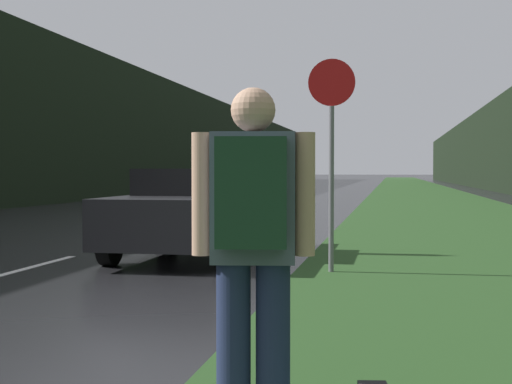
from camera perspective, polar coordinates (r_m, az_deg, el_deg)
name	(u,v)px	position (r m, az deg, el deg)	size (l,w,h in m)	color
grass_verge	(422,195)	(41.96, 13.16, -0.23)	(6.00, 240.00, 0.02)	#26471E
lane_stripe_b	(25,269)	(10.51, -18.00, -5.86)	(0.12, 3.00, 0.01)	silver
lane_stripe_c	(175,229)	(16.95, -6.50, -2.96)	(0.12, 3.00, 0.01)	silver
lane_stripe_d	(238,212)	(23.71, -1.45, -1.63)	(0.12, 3.00, 0.01)	silver
treeline_far_side	(193,142)	(54.01, -5.08, 3.99)	(2.00, 140.00, 7.13)	black
treeline_near_side	(505,146)	(52.50, 19.31, 3.49)	(2.00, 140.00, 6.25)	black
stop_sign	(331,145)	(9.57, 6.06, 3.76)	(0.63, 0.07, 2.86)	slate
hitchhiker_with_backpack	(253,240)	(3.54, -0.25, -3.87)	(0.61, 0.47, 1.78)	#1E2847
car_passing_near	(192,211)	(11.52, -5.12, -1.55)	(1.90, 4.30, 1.41)	black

